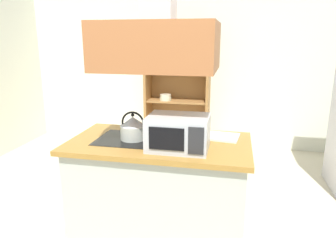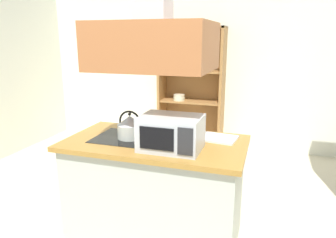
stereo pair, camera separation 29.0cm
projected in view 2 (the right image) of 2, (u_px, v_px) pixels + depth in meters
name	position (u px, v px, depth m)	size (l,w,h in m)	color
wall_back	(223.00, 63.00, 4.92)	(6.00, 0.12, 2.70)	silver
kitchen_island	(155.00, 190.00, 2.72)	(1.49, 0.82, 0.90)	#B1B6AB
range_hood	(154.00, 32.00, 2.39)	(0.90, 0.70, 1.22)	#A66136
dish_cabinet	(192.00, 96.00, 4.98)	(1.00, 0.40, 1.89)	#A06E3A
kettle	(130.00, 127.00, 2.65)	(0.21, 0.21, 0.24)	#BAC0B7
cutting_board	(216.00, 138.00, 2.66)	(0.34, 0.24, 0.02)	silver
microwave	(171.00, 133.00, 2.39)	(0.46, 0.35, 0.26)	#B7BABF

